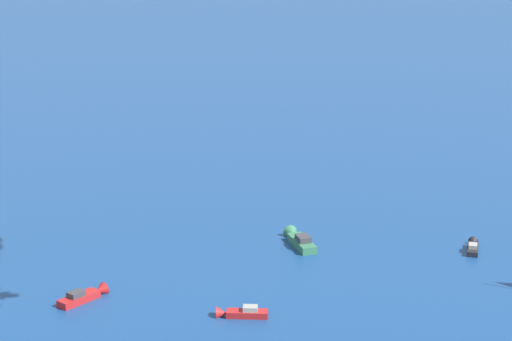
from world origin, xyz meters
TOP-DOWN VIEW (x-y plane):
  - motorboat_near_centre at (6.67, -15.35)m, footprint 7.45×3.52m
  - motorboat_far_stbd at (30.14, -14.37)m, footprint 5.16×8.28m
  - motorboat_inshore at (5.92, -45.80)m, footprint 7.66×9.56m
  - motorboat_offshore at (-22.45, -51.60)m, footprint 2.12×6.77m

SIDE VIEW (x-z plane):
  - motorboat_offshore at x=-22.45m, z-range -0.45..1.49m
  - motorboat_near_centre at x=6.67m, z-range -0.48..1.61m
  - motorboat_far_stbd at x=30.14m, z-range -0.54..1.81m
  - motorboat_inshore at x=5.92m, z-range -0.66..2.20m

